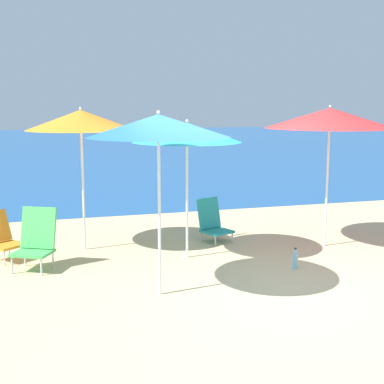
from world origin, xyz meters
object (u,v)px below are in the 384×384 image
(beach_umbrella_blue, at_px, (158,126))
(beach_umbrella_orange, at_px, (81,120))
(beach_umbrella_red, at_px, (330,118))
(beach_chair_teal, at_px, (213,222))
(water_bottle, at_px, (295,261))
(beach_chair_orange, at_px, (1,236))
(beach_chair_green, at_px, (36,239))
(beach_umbrella_teal, at_px, (187,133))

(beach_umbrella_blue, xyz_separation_m, beach_umbrella_orange, (-0.66, 2.29, 0.01))
(beach_umbrella_red, distance_m, beach_chair_teal, 2.50)
(beach_umbrella_red, xyz_separation_m, water_bottle, (-1.03, -0.96, -1.91))
(beach_chair_orange, bearing_deg, beach_chair_teal, -35.26)
(beach_umbrella_blue, relative_size, beach_umbrella_orange, 0.99)
(beach_umbrella_orange, xyz_separation_m, beach_chair_green, (-0.73, -0.80, -1.59))
(beach_umbrella_orange, distance_m, water_bottle, 3.76)
(beach_chair_teal, bearing_deg, beach_umbrella_teal, -149.71)
(beach_chair_green, bearing_deg, beach_umbrella_red, 26.48)
(beach_umbrella_teal, distance_m, water_bottle, 2.35)
(beach_chair_teal, distance_m, water_bottle, 1.91)
(beach_umbrella_blue, relative_size, beach_chair_teal, 3.08)
(beach_umbrella_teal, xyz_separation_m, beach_chair_green, (-2.14, 0.09, -1.42))
(beach_umbrella_teal, height_order, beach_umbrella_blue, beach_umbrella_blue)
(water_bottle, bearing_deg, beach_umbrella_orange, 145.32)
(beach_chair_teal, bearing_deg, water_bottle, -92.76)
(beach_chair_green, height_order, beach_chair_orange, beach_chair_green)
(beach_umbrella_teal, bearing_deg, beach_chair_orange, 165.45)
(beach_umbrella_red, bearing_deg, water_bottle, -136.91)
(beach_chair_green, bearing_deg, beach_chair_orange, 156.73)
(beach_umbrella_blue, distance_m, water_bottle, 2.79)
(beach_chair_green, distance_m, beach_chair_orange, 0.76)
(beach_umbrella_teal, bearing_deg, beach_umbrella_red, -0.16)
(beach_umbrella_blue, height_order, beach_umbrella_orange, beach_umbrella_orange)
(beach_umbrella_orange, bearing_deg, beach_chair_orange, -170.35)
(beach_umbrella_red, distance_m, beach_chair_green, 4.72)
(beach_chair_teal, xyz_separation_m, water_bottle, (0.58, -1.81, -0.20))
(beach_chair_green, height_order, water_bottle, beach_chair_green)
(beach_umbrella_teal, distance_m, beach_chair_green, 2.57)
(beach_umbrella_teal, xyz_separation_m, beach_umbrella_red, (2.29, -0.01, 0.19))
(beach_umbrella_red, height_order, beach_chair_green, beach_umbrella_red)
(beach_umbrella_teal, relative_size, water_bottle, 6.90)
(beach_umbrella_teal, distance_m, beach_chair_teal, 1.87)
(water_bottle, bearing_deg, beach_chair_orange, 157.06)
(beach_chair_green, bearing_deg, beach_umbrella_blue, -19.45)
(beach_chair_green, xyz_separation_m, water_bottle, (3.41, -1.05, -0.30))
(beach_chair_orange, bearing_deg, beach_chair_green, -89.11)
(beach_umbrella_red, bearing_deg, beach_chair_orange, 172.06)
(water_bottle, bearing_deg, beach_chair_green, 162.82)
(beach_chair_teal, bearing_deg, beach_umbrella_red, -48.49)
(beach_umbrella_teal, relative_size, beach_chair_green, 2.41)
(beach_umbrella_blue, xyz_separation_m, water_bottle, (2.02, 0.44, -1.88))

